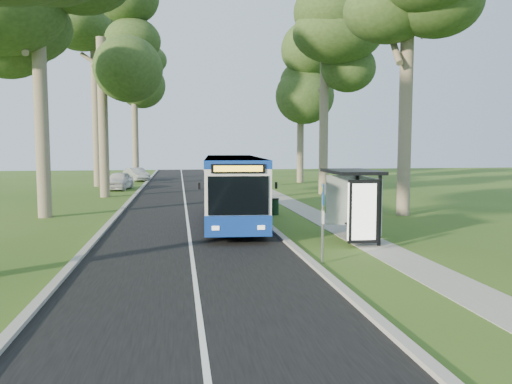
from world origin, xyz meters
TOP-DOWN VIEW (x-y plane):
  - ground at (0.00, 0.00)m, footprint 120.00×120.00m
  - road at (-3.50, 10.00)m, footprint 7.00×100.00m
  - kerb_east at (0.00, 10.00)m, footprint 0.25×100.00m
  - kerb_west at (-7.00, 10.00)m, footprint 0.25×100.00m
  - centre_line at (-3.50, 10.00)m, footprint 0.12×100.00m
  - footpath at (3.00, 10.00)m, footprint 1.50×100.00m
  - bus at (-1.42, 4.94)m, footprint 3.20×11.58m
  - bus_stop_sign at (0.36, -3.69)m, footprint 0.10×0.34m
  - bus_shelter at (2.66, -0.60)m, footprint 1.80×3.15m
  - litter_bin at (0.99, 7.18)m, footprint 0.49×0.49m
  - car_white at (-8.76, 24.18)m, footprint 2.29×4.52m
  - car_silver at (-8.21, 34.55)m, footprint 3.06×4.42m
  - tree_west_c at (-9.00, 18.00)m, footprint 5.20×5.20m
  - tree_west_d at (-11.00, 28.00)m, footprint 5.20×5.20m
  - tree_west_e at (-8.50, 38.00)m, footprint 5.20×5.20m
  - tree_east_c at (6.80, 18.00)m, footprint 5.20×5.20m
  - tree_east_d at (8.00, 30.00)m, footprint 5.20×5.20m

SIDE VIEW (x-z plane):
  - ground at x=0.00m, z-range 0.00..0.00m
  - road at x=-3.50m, z-range 0.00..0.02m
  - footpath at x=3.00m, z-range 0.00..0.02m
  - centre_line at x=-3.50m, z-range 0.02..0.02m
  - kerb_east at x=0.00m, z-range 0.00..0.12m
  - kerb_west at x=-7.00m, z-range 0.00..0.12m
  - litter_bin at x=0.99m, z-range 0.01..0.86m
  - car_silver at x=-8.21m, z-range 0.00..1.38m
  - car_white at x=-8.76m, z-range 0.00..1.48m
  - bus_stop_sign at x=0.36m, z-range 0.31..2.74m
  - bus at x=-1.42m, z-range 0.05..3.09m
  - bus_shelter at x=2.66m, z-range 0.54..3.19m
  - tree_east_d at x=8.00m, z-range 3.47..17.83m
  - tree_east_c at x=6.80m, z-range 3.52..18.12m
  - tree_west_c at x=-9.00m, z-range 3.62..18.67m
  - tree_west_e at x=-8.50m, z-range 3.74..19.28m
  - tree_west_d at x=-11.00m, z-range 4.07..21.03m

